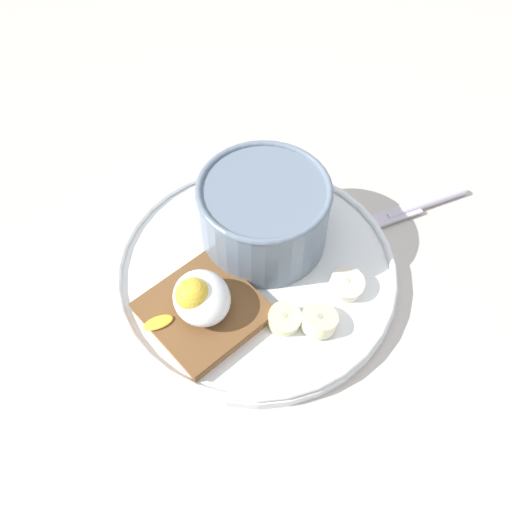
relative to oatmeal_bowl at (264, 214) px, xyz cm
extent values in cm
cube|color=beige|center=(-2.97, 2.01, -5.39)|extent=(120.00, 120.00, 2.00)
cylinder|color=white|center=(-2.97, 2.01, -3.89)|extent=(25.25, 25.25, 1.00)
torus|color=white|center=(-2.97, 2.01, -3.09)|extent=(25.05, 25.05, 0.60)
cylinder|color=slate|center=(0.00, 0.00, -0.08)|extent=(11.46, 11.46, 6.64)
torus|color=slate|center=(0.00, 0.00, 3.24)|extent=(11.66, 11.66, 0.60)
cylinder|color=white|center=(0.00, 0.00, -0.75)|extent=(10.06, 10.06, 4.90)
ellipsoid|color=white|center=(0.00, 0.00, 1.50)|extent=(9.56, 9.56, 1.20)
ellipsoid|color=tan|center=(-2.92, -0.09, 1.75)|extent=(1.24, 1.39, 0.50)
ellipsoid|color=tan|center=(0.01, 0.68, 1.78)|extent=(1.44, 1.54, 0.56)
ellipsoid|color=tan|center=(0.88, 1.58, 1.78)|extent=(1.33, 1.51, 0.54)
ellipsoid|color=olive|center=(-0.73, -2.86, 1.88)|extent=(1.22, 1.83, 0.76)
cube|color=brown|center=(-5.53, 7.87, -2.35)|extent=(11.27, 11.27, 0.30)
cube|color=#946135|center=(-5.53, 7.87, -2.82)|extent=(11.05, 11.05, 1.15)
ellipsoid|color=white|center=(-5.53, 7.87, -0.70)|extent=(5.25, 4.65, 3.09)
sphere|color=yellow|center=(-5.54, 8.55, 0.18)|extent=(2.86, 2.86, 2.86)
ellipsoid|color=yellow|center=(-5.55, 11.76, -2.05)|extent=(1.21, 2.54, 0.36)
cylinder|color=beige|center=(-10.23, -0.57, -2.61)|extent=(4.23, 4.31, 1.86)
cylinder|color=#BBB18D|center=(-10.23, -0.57, -1.99)|extent=(0.75, 0.76, 0.23)
cylinder|color=#F0E3C8|center=(-8.01, -4.34, -2.64)|extent=(3.51, 3.37, 1.74)
cylinder|color=#BBB19C|center=(-8.01, -4.34, -2.00)|extent=(0.61, 0.60, 0.21)
cylinder|color=beige|center=(-8.95, 1.66, -2.68)|extent=(3.39, 3.26, 1.64)
cylinder|color=#B8B484|center=(-8.95, 1.66, -2.07)|extent=(0.59, 0.58, 0.20)
cylinder|color=silver|center=(-2.03, -16.74, -3.99)|extent=(0.85, 8.91, 0.80)
cube|color=silver|center=(-2.01, -12.29, -3.99)|extent=(1.64, 7.01, 0.30)
camera|label=1|loc=(-29.43, 13.29, 38.70)|focal=40.00mm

